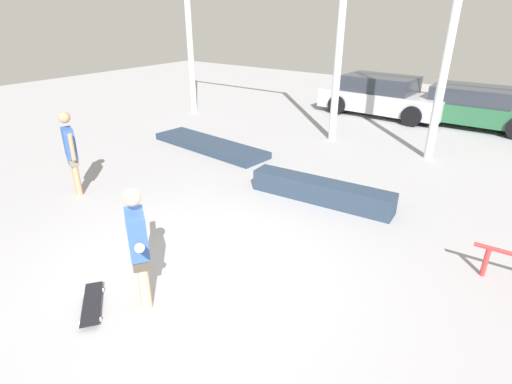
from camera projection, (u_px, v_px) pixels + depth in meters
ground_plane at (189, 279)px, 5.49m from camera, size 36.00×36.00×0.00m
skateboarder at (138, 244)px, 4.69m from camera, size 1.23×0.88×1.59m
skateboard at (92, 303)px, 4.95m from camera, size 0.79×0.67×0.08m
grind_box at (321, 191)px, 7.64m from camera, size 2.80×0.67×0.41m
manual_pad at (210, 145)px, 10.58m from camera, size 3.57×1.27×0.17m
canopy_support_left at (255, 2)px, 11.30m from camera, size 5.59×0.20×5.81m
parked_car_silver at (382, 96)px, 13.68m from camera, size 4.25×1.98×1.32m
parked_car_green at (475, 107)px, 12.40m from camera, size 4.17×1.91×1.21m
bystander at (71, 150)px, 7.64m from camera, size 0.65×0.32×1.66m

